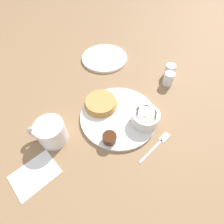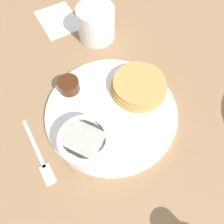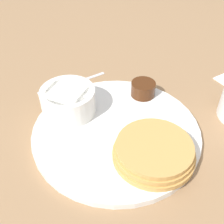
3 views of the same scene
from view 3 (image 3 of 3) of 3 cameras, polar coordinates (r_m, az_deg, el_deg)
ground_plane at (r=0.49m, az=0.87°, el=-4.46°), size 4.00×4.00×0.00m
plate at (r=0.49m, az=0.88°, el=-3.97°), size 0.29×0.29×0.01m
pancake_stack at (r=0.44m, az=8.55°, el=-7.83°), size 0.13×0.13×0.03m
bowl at (r=0.51m, az=-8.89°, el=2.39°), size 0.10×0.10×0.05m
syrup_cup at (r=0.55m, az=6.33°, el=4.70°), size 0.05×0.05×0.03m
butter_ramekin at (r=0.53m, az=-8.52°, el=3.00°), size 0.05×0.05×0.05m
fork at (r=0.60m, az=-9.57°, el=5.20°), size 0.15×0.04×0.00m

